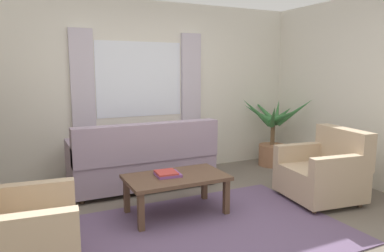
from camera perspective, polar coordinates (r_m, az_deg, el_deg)
ground_plane at (r=3.71m, az=2.88°, el=-16.42°), size 6.24×6.24×0.00m
wall_back at (r=5.45m, az=-8.53°, el=5.82°), size 5.32×0.12×2.60m
window_with_curtains at (r=5.36m, az=-8.30°, el=7.38°), size 1.98×0.07×1.40m
area_rug at (r=3.70m, az=2.88°, el=-16.34°), size 2.66×1.89×0.01m
couch at (r=4.87m, az=-7.81°, el=-5.63°), size 1.90×0.82×0.92m
armchair_left at (r=3.12m, az=-26.67°, el=-15.33°), size 0.89×0.91×0.88m
armchair_right at (r=4.69m, az=20.39°, el=-6.88°), size 0.92×0.93×0.88m
coffee_table at (r=3.97m, az=-2.56°, el=-8.73°), size 1.10×0.64×0.44m
book_stack_on_table at (r=3.95m, az=-3.98°, el=-7.62°), size 0.28×0.26×0.05m
potted_plant at (r=6.09m, az=12.78°, el=-1.84°), size 1.12×1.23×1.18m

